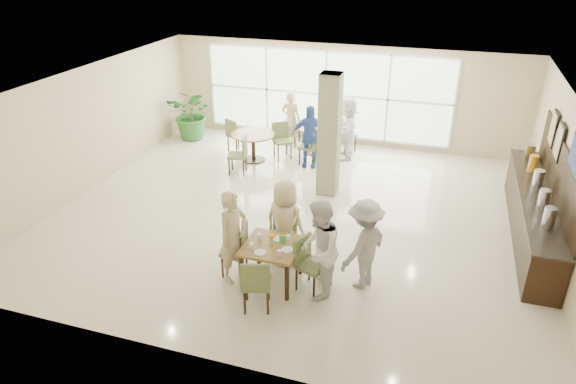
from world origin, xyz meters
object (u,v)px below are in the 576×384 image
(round_table_right, at_px, (320,133))
(adult_b, at_px, (348,128))
(teen_far, at_px, (285,223))
(teen_right, at_px, (319,250))
(potted_plant, at_px, (193,114))
(main_table, at_px, (272,250))
(adult_standing, at_px, (291,119))
(teen_standing, at_px, (364,244))
(buffet_counter, at_px, (534,211))
(adult_a, at_px, (309,136))
(round_table_left, at_px, (253,140))
(teen_left, at_px, (234,237))

(round_table_right, xyz_separation_m, adult_b, (0.78, -0.06, 0.25))
(teen_far, xyz_separation_m, teen_right, (0.82, -0.76, 0.06))
(round_table_right, bearing_deg, potted_plant, 179.68)
(main_table, xyz_separation_m, adult_standing, (-1.64, 6.30, 0.14))
(main_table, relative_size, teen_standing, 0.58)
(buffet_counter, xyz_separation_m, adult_a, (-5.13, 2.07, 0.26))
(round_table_left, relative_size, teen_left, 0.69)
(round_table_right, bearing_deg, teen_right, -75.68)
(round_table_left, xyz_separation_m, potted_plant, (-2.28, 1.02, 0.17))
(teen_left, relative_size, teen_standing, 1.03)
(teen_left, bearing_deg, round_table_left, 39.60)
(adult_a, xyz_separation_m, adult_standing, (-0.87, 1.22, -0.02))
(round_table_left, distance_m, teen_right, 5.95)
(potted_plant, relative_size, adult_standing, 0.95)
(round_table_left, bearing_deg, adult_b, 22.04)
(buffet_counter, distance_m, potted_plant, 9.41)
(teen_left, bearing_deg, round_table_right, 22.60)
(round_table_left, relative_size, teen_far, 0.71)
(adult_standing, bearing_deg, adult_b, 174.26)
(adult_a, bearing_deg, adult_standing, 121.77)
(teen_right, bearing_deg, teen_standing, 119.60)
(round_table_right, xyz_separation_m, teen_far, (0.73, -5.31, 0.22))
(round_table_right, height_order, adult_standing, adult_standing)
(adult_standing, bearing_deg, round_table_right, 168.18)
(teen_left, distance_m, adult_standing, 6.45)
(teen_right, height_order, adult_b, teen_right)
(buffet_counter, distance_m, adult_a, 5.54)
(teen_far, xyz_separation_m, teen_standing, (1.47, -0.29, 0.00))
(round_table_right, xyz_separation_m, adult_a, (-0.04, -0.92, 0.23))
(teen_right, distance_m, teen_standing, 0.81)
(teen_far, relative_size, teen_right, 0.93)
(teen_right, bearing_deg, round_table_left, -154.99)
(teen_left, bearing_deg, buffet_counter, -36.49)
(teen_left, xyz_separation_m, adult_a, (-0.12, 5.16, -0.02))
(main_table, bearing_deg, round_table_left, 114.47)
(main_table, xyz_separation_m, round_table_left, (-2.27, 5.00, -0.07))
(teen_right, height_order, adult_a, teen_right)
(adult_b, height_order, adult_standing, adult_b)
(round_table_right, distance_m, adult_b, 0.82)
(round_table_right, height_order, adult_b, adult_b)
(adult_a, xyz_separation_m, adult_b, (0.82, 0.86, 0.02))
(teen_left, bearing_deg, teen_far, -18.77)
(teen_left, xyz_separation_m, adult_b, (0.70, 6.01, -0.00))
(adult_standing, bearing_deg, teen_far, 112.67)
(teen_right, bearing_deg, teen_left, -96.26)
(round_table_right, distance_m, adult_standing, 0.98)
(main_table, bearing_deg, teen_left, -173.11)
(round_table_right, height_order, teen_right, teen_right)
(teen_left, bearing_deg, teen_right, -67.98)
(buffet_counter, bearing_deg, adult_standing, 151.30)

